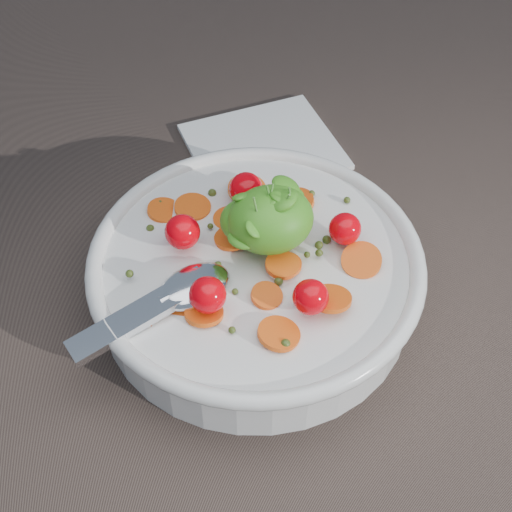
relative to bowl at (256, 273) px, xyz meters
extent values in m
plane|color=brown|center=(0.01, 0.01, -0.03)|extent=(6.00, 6.00, 0.00)
cylinder|color=silver|center=(0.00, 0.00, -0.01)|extent=(0.28, 0.28, 0.05)
torus|color=silver|center=(0.00, 0.00, 0.02)|extent=(0.29, 0.29, 0.02)
cylinder|color=silver|center=(0.00, 0.00, -0.03)|extent=(0.14, 0.14, 0.01)
cylinder|color=brown|center=(0.00, 0.00, -0.01)|extent=(0.25, 0.25, 0.04)
cylinder|color=#FF6315|center=(0.03, 0.03, 0.03)|extent=(0.03, 0.03, 0.00)
cylinder|color=#FF6315|center=(0.02, -0.02, 0.03)|extent=(0.04, 0.04, 0.01)
cylinder|color=#FF6315|center=(0.00, -0.04, 0.02)|extent=(0.04, 0.04, 0.01)
cylinder|color=#FF6315|center=(0.09, -0.03, 0.02)|extent=(0.04, 0.04, 0.02)
cylinder|color=#FF6315|center=(-0.09, -0.04, 0.01)|extent=(0.05, 0.05, 0.02)
cylinder|color=#FF6315|center=(-0.01, -0.08, 0.02)|extent=(0.05, 0.05, 0.01)
cylinder|color=#FF6315|center=(0.04, -0.06, 0.03)|extent=(0.05, 0.05, 0.02)
cylinder|color=#FF6315|center=(-0.09, -0.03, 0.02)|extent=(0.04, 0.04, 0.01)
cylinder|color=#FF6315|center=(0.03, 0.03, 0.03)|extent=(0.04, 0.04, 0.01)
cylinder|color=#FF6315|center=(0.02, -0.02, 0.02)|extent=(0.03, 0.03, 0.00)
cylinder|color=#FF6315|center=(0.02, 0.08, 0.02)|extent=(0.04, 0.04, 0.01)
cylinder|color=#FF6315|center=(0.05, 0.06, 0.02)|extent=(0.05, 0.05, 0.01)
cylinder|color=#FF6315|center=(-0.04, 0.08, 0.02)|extent=(0.05, 0.05, 0.01)
cylinder|color=#FF6315|center=(-0.06, -0.05, 0.02)|extent=(0.04, 0.04, 0.01)
cylinder|color=#FF6315|center=(0.01, 0.05, 0.02)|extent=(0.05, 0.05, 0.01)
cylinder|color=#FF6315|center=(-0.01, 0.03, 0.02)|extent=(0.05, 0.05, 0.01)
cylinder|color=#FF6315|center=(-0.01, 0.05, 0.02)|extent=(0.03, 0.03, 0.01)
cylinder|color=#FF6315|center=(-0.06, 0.08, 0.02)|extent=(0.04, 0.04, 0.01)
sphere|color=#3C4D19|center=(0.10, 0.04, 0.02)|extent=(0.01, 0.01, 0.01)
sphere|color=#3C4D19|center=(0.07, 0.00, 0.02)|extent=(0.01, 0.01, 0.01)
sphere|color=#3C4D19|center=(-0.03, 0.05, 0.02)|extent=(0.01, 0.01, 0.01)
sphere|color=#3C4D19|center=(-0.11, 0.01, 0.03)|extent=(0.01, 0.01, 0.01)
sphere|color=#3C4D19|center=(0.07, 0.06, 0.02)|extent=(0.01, 0.01, 0.01)
sphere|color=#3C4D19|center=(0.06, 0.00, 0.02)|extent=(0.01, 0.01, 0.01)
sphere|color=#3C4D19|center=(-0.08, -0.03, 0.02)|extent=(0.01, 0.01, 0.01)
sphere|color=#3C4D19|center=(-0.04, -0.07, 0.02)|extent=(0.01, 0.01, 0.01)
sphere|color=#3C4D19|center=(-0.07, 0.09, 0.02)|extent=(0.01, 0.01, 0.01)
sphere|color=#3C4D19|center=(0.10, -0.02, 0.02)|extent=(0.01, 0.01, 0.01)
sphere|color=#3C4D19|center=(0.04, -0.01, 0.03)|extent=(0.01, 0.01, 0.01)
sphere|color=#3C4D19|center=(0.05, -0.01, 0.03)|extent=(0.01, 0.01, 0.01)
sphere|color=#3C4D19|center=(-0.08, 0.06, 0.02)|extent=(0.01, 0.01, 0.01)
sphere|color=#3C4D19|center=(0.01, -0.03, 0.02)|extent=(0.01, 0.01, 0.01)
sphere|color=#3C4D19|center=(0.02, 0.03, 0.02)|extent=(0.01, 0.01, 0.01)
sphere|color=#3C4D19|center=(-0.02, 0.09, 0.02)|extent=(0.01, 0.01, 0.01)
sphere|color=#3C4D19|center=(-0.03, 0.00, 0.03)|extent=(0.01, 0.01, 0.01)
sphere|color=#3C4D19|center=(0.00, -0.09, 0.02)|extent=(0.01, 0.01, 0.01)
sphere|color=#3C4D19|center=(0.01, 0.05, 0.02)|extent=(0.01, 0.01, 0.01)
sphere|color=#3C4D19|center=(-0.03, -0.03, 0.02)|extent=(0.01, 0.01, 0.01)
sphere|color=#E1000A|center=(0.08, 0.00, 0.04)|extent=(0.03, 0.03, 0.03)
sphere|color=#E1000A|center=(0.01, 0.07, 0.04)|extent=(0.03, 0.03, 0.03)
sphere|color=#E1000A|center=(-0.06, 0.03, 0.04)|extent=(0.03, 0.03, 0.03)
sphere|color=#E1000A|center=(-0.05, -0.04, 0.04)|extent=(0.03, 0.03, 0.03)
sphere|color=#E1000A|center=(0.03, -0.07, 0.04)|extent=(0.03, 0.03, 0.03)
ellipsoid|color=#4FAF27|center=(0.02, 0.01, 0.05)|extent=(0.07, 0.06, 0.05)
ellipsoid|color=#4FAF27|center=(0.00, 0.02, 0.04)|extent=(0.04, 0.04, 0.03)
ellipsoid|color=#4FAF27|center=(0.02, 0.02, 0.07)|extent=(0.02, 0.02, 0.02)
ellipsoid|color=#4FAF27|center=(0.00, -0.01, 0.07)|extent=(0.02, 0.03, 0.02)
ellipsoid|color=#4FAF27|center=(-0.01, 0.00, 0.05)|extent=(0.03, 0.03, 0.01)
ellipsoid|color=#4FAF27|center=(0.01, 0.02, 0.06)|extent=(0.02, 0.03, 0.02)
ellipsoid|color=#4FAF27|center=(0.01, 0.01, 0.06)|extent=(0.03, 0.03, 0.01)
ellipsoid|color=#4FAF27|center=(0.00, 0.03, 0.07)|extent=(0.03, 0.02, 0.02)
ellipsoid|color=#4FAF27|center=(0.02, 0.01, 0.07)|extent=(0.04, 0.04, 0.01)
ellipsoid|color=#4FAF27|center=(0.04, 0.02, 0.06)|extent=(0.02, 0.02, 0.02)
ellipsoid|color=#4FAF27|center=(0.01, 0.01, 0.07)|extent=(0.03, 0.03, 0.02)
ellipsoid|color=#4FAF27|center=(0.03, 0.01, 0.08)|extent=(0.03, 0.03, 0.02)
ellipsoid|color=#4FAF27|center=(0.04, 0.03, 0.07)|extent=(0.04, 0.04, 0.02)
ellipsoid|color=#4FAF27|center=(0.00, 0.01, 0.07)|extent=(0.03, 0.03, 0.02)
ellipsoid|color=#4FAF27|center=(0.04, 0.03, 0.06)|extent=(0.03, 0.03, 0.02)
ellipsoid|color=#4FAF27|center=(0.02, 0.00, 0.06)|extent=(0.03, 0.03, 0.02)
ellipsoid|color=#4FAF27|center=(0.01, 0.01, 0.06)|extent=(0.02, 0.02, 0.02)
ellipsoid|color=#4FAF27|center=(0.02, 0.01, 0.07)|extent=(0.03, 0.03, 0.01)
ellipsoid|color=#4FAF27|center=(0.03, -0.01, 0.05)|extent=(0.02, 0.02, 0.02)
ellipsoid|color=#4FAF27|center=(0.01, 0.01, 0.07)|extent=(0.02, 0.02, 0.02)
ellipsoid|color=#4FAF27|center=(0.02, 0.01, 0.06)|extent=(0.02, 0.03, 0.02)
ellipsoid|color=#4FAF27|center=(0.02, 0.01, 0.07)|extent=(0.03, 0.03, 0.02)
ellipsoid|color=#4FAF27|center=(0.02, 0.02, 0.07)|extent=(0.02, 0.02, 0.02)
ellipsoid|color=#4FAF27|center=(0.02, 0.01, 0.08)|extent=(0.04, 0.04, 0.02)
ellipsoid|color=#4FAF27|center=(0.01, 0.02, 0.07)|extent=(0.03, 0.03, 0.02)
ellipsoid|color=#4FAF27|center=(0.02, 0.01, 0.07)|extent=(0.03, 0.03, 0.02)
cylinder|color=#4C8C33|center=(0.02, 0.01, 0.07)|extent=(0.01, 0.01, 0.05)
cylinder|color=#4C8C33|center=(0.03, 0.00, 0.07)|extent=(0.01, 0.01, 0.05)
cylinder|color=#4C8C33|center=(0.01, 0.01, 0.07)|extent=(0.02, 0.02, 0.05)
cylinder|color=#4C8C33|center=(0.02, 0.00, 0.07)|extent=(0.01, 0.01, 0.05)
cylinder|color=#4C8C33|center=(0.00, 0.00, 0.07)|extent=(0.01, 0.01, 0.05)
ellipsoid|color=silver|center=(-0.06, -0.02, 0.03)|extent=(0.07, 0.06, 0.02)
cube|color=silver|center=(-0.11, -0.04, 0.02)|extent=(0.12, 0.06, 0.02)
cylinder|color=silver|center=(-0.08, -0.03, 0.03)|extent=(0.03, 0.02, 0.01)
cube|color=white|center=(0.07, 0.20, -0.03)|extent=(0.17, 0.15, 0.01)
camera|label=1|loc=(-0.12, -0.39, 0.48)|focal=50.00mm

